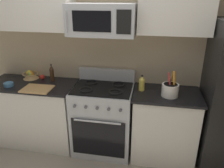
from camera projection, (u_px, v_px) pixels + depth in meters
name	position (u px, v px, depth m)	size (l,w,h in m)	color
wall_back	(108.00, 52.00, 2.97)	(8.00, 0.10, 2.60)	tan
counter_left	(35.00, 113.00, 3.13)	(1.19, 0.59, 0.91)	silver
range_oven	(103.00, 118.00, 2.96)	(0.76, 0.63, 1.09)	#B2B5BA
counter_right	(164.00, 125.00, 2.83)	(0.81, 0.59, 0.91)	silver
microwave	(102.00, 20.00, 2.50)	(0.76, 0.44, 0.35)	#B2B5BA
upper_cabinets_left	(25.00, 0.00, 2.70)	(1.18, 0.34, 0.71)	silver
upper_cabinets_right	(176.00, 1.00, 2.39)	(0.80, 0.34, 0.71)	silver
utensil_crock	(170.00, 89.00, 2.56)	(0.19, 0.19, 0.32)	white
fruit_basket	(31.00, 75.00, 3.12)	(0.22, 0.22, 0.11)	tan
apple_loose	(42.00, 77.00, 3.08)	(0.07, 0.07, 0.07)	red
cutting_board	(37.00, 89.00, 2.76)	(0.37, 0.27, 0.02)	tan
bottle_oil	(142.00, 83.00, 2.71)	(0.07, 0.07, 0.20)	gold
bottle_soy	(52.00, 74.00, 2.99)	(0.06, 0.06, 0.24)	#382314
prep_bowl	(9.00, 84.00, 2.86)	(0.12, 0.12, 0.05)	teal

